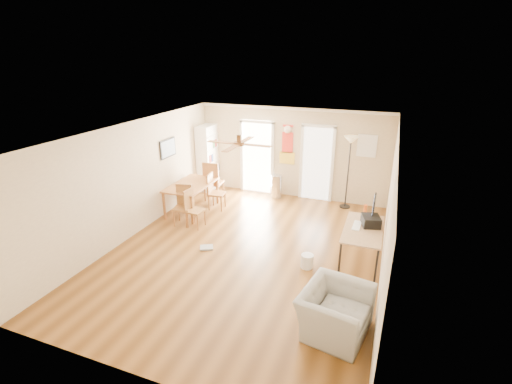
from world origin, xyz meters
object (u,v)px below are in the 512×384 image
at_px(dining_chair_right_b, 195,209).
at_px(armchair, 335,311).
at_px(bookshelf, 209,157).
at_px(wastebasket_a, 307,261).
at_px(dining_chair_right_a, 217,192).
at_px(trash_can, 276,186).
at_px(dining_chair_near, 182,206).
at_px(dining_chair_far, 214,181).
at_px(computer_desk, 361,246).
at_px(wastebasket_b, 332,285).
at_px(printer, 371,221).
at_px(torchiere_lamp, 348,173).
at_px(dining_table, 192,198).

height_order(dining_chair_right_b, armchair, dining_chair_right_b).
distance_m(bookshelf, wastebasket_a, 5.23).
relative_size(dining_chair_right_a, trash_can, 1.42).
bearing_deg(dining_chair_near, bookshelf, 90.84).
xyz_separation_m(dining_chair_far, trash_can, (1.65, 0.75, -0.22)).
xyz_separation_m(computer_desk, wastebasket_b, (-0.36, -1.16, -0.24)).
bearing_deg(printer, dining_chair_near, 162.58).
relative_size(bookshelf, dining_chair_near, 2.02).
xyz_separation_m(torchiere_lamp, printer, (0.79, -2.62, -0.11)).
distance_m(dining_table, dining_chair_near, 0.82).
bearing_deg(dining_chair_far, wastebasket_a, 136.50).
xyz_separation_m(wastebasket_b, armchair, (0.18, -0.95, 0.20)).
height_order(torchiere_lamp, computer_desk, torchiere_lamp).
bearing_deg(wastebasket_b, dining_table, 151.33).
relative_size(dining_chair_near, printer, 2.53).
height_order(dining_chair_right_a, dining_chair_far, dining_chair_far).
bearing_deg(wastebasket_b, computer_desk, 72.54).
height_order(dining_chair_far, armchair, dining_chair_far).
height_order(dining_chair_right_b, dining_chair_far, dining_chair_far).
height_order(trash_can, wastebasket_a, trash_can).
bearing_deg(armchair, dining_chair_right_a, 56.85).
distance_m(dining_chair_right_b, torchiere_lamp, 4.14).
xyz_separation_m(dining_table, printer, (4.60, -0.91, 0.50)).
bearing_deg(dining_chair_right_a, trash_can, -51.21).
height_order(wastebasket_a, armchair, armchair).
height_order(wastebasket_b, armchair, armchair).
bearing_deg(wastebasket_a, trash_can, 117.05).
xyz_separation_m(dining_chair_right_a, wastebasket_a, (2.97, -2.00, -0.35)).
height_order(dining_chair_near, torchiere_lamp, torchiere_lamp).
bearing_deg(bookshelf, torchiere_lamp, -1.78).
xyz_separation_m(dining_chair_right_b, torchiere_lamp, (3.26, 2.50, 0.53)).
distance_m(trash_can, torchiere_lamp, 2.10).
bearing_deg(dining_chair_right_a, dining_table, 116.53).
distance_m(dining_table, dining_chair_far, 1.00).
height_order(trash_can, computer_desk, computer_desk).
bearing_deg(dining_chair_near, wastebasket_a, -26.06).
height_order(dining_chair_far, trash_can, dining_chair_far).
relative_size(computer_desk, wastebasket_b, 4.94).
relative_size(torchiere_lamp, computer_desk, 1.35).
bearing_deg(bookshelf, wastebasket_a, -42.06).
distance_m(dining_chair_right_a, dining_chair_near, 1.22).
xyz_separation_m(torchiere_lamp, wastebasket_a, (-0.29, -3.33, -0.85)).
xyz_separation_m(dining_chair_right_a, armchair, (3.75, -3.57, -0.14)).
bearing_deg(armchair, dining_chair_near, 70.07).
relative_size(computer_desk, printer, 3.77).
distance_m(dining_chair_far, armchair, 5.87).
distance_m(dining_chair_right_a, dining_chair_far, 0.71).
relative_size(dining_chair_far, computer_desk, 0.78).
bearing_deg(printer, torchiere_lamp, 90.95).
bearing_deg(torchiere_lamp, bookshelf, 179.41).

